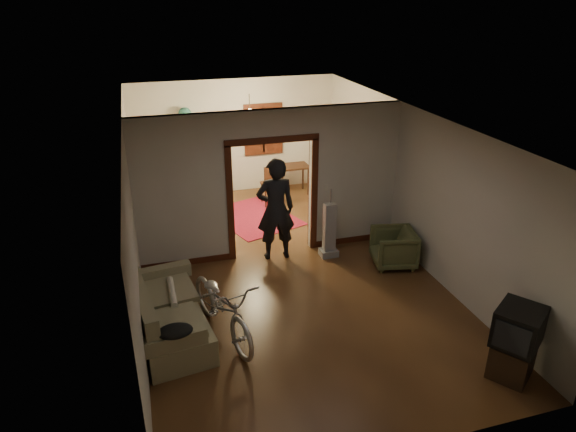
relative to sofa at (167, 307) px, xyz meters
name	(u,v)px	position (x,y,z in m)	size (l,w,h in m)	color
floor	(283,269)	(2.15, 1.36, -0.46)	(5.00, 8.50, 0.01)	#402614
ceiling	(283,118)	(2.15, 1.36, 2.34)	(5.00, 8.50, 0.01)	white
wall_back	(235,137)	(2.15, 5.61, 0.94)	(5.00, 0.02, 2.80)	beige
wall_left	(133,215)	(-0.35, 1.36, 0.94)	(0.02, 8.50, 2.80)	beige
wall_right	(413,184)	(4.65, 1.36, 0.94)	(0.02, 8.50, 2.80)	beige
partition_wall	(272,184)	(2.15, 2.11, 0.94)	(5.00, 0.14, 2.80)	beige
door_casing	(272,199)	(2.15, 2.11, 0.64)	(1.74, 0.20, 2.32)	#401A0E
far_window	(263,129)	(2.85, 5.57, 1.09)	(0.98, 0.06, 1.28)	black
chandelier	(250,113)	(2.15, 3.86, 1.89)	(0.24, 0.24, 0.24)	#FFE0A5
light_switch	(326,187)	(3.20, 2.04, 0.79)	(0.08, 0.01, 0.12)	silver
sofa	(167,307)	(0.00, 0.00, 0.00)	(0.91, 2.01, 0.93)	#6F6D4A
rolled_paper	(172,292)	(0.10, 0.30, 0.07)	(0.10, 0.10, 0.78)	beige
jacket	(175,331)	(0.05, -0.91, 0.22)	(0.46, 0.34, 0.13)	black
bicycle	(223,306)	(0.77, -0.24, 0.04)	(0.66, 1.90, 1.00)	silver
armchair	(393,248)	(4.15, 0.97, -0.12)	(0.74, 0.76, 0.69)	#4C552F
tv_stand	(512,360)	(4.26, -2.19, -0.22)	(0.53, 0.48, 0.48)	black
crt_tv	(519,327)	(4.26, -2.19, 0.31)	(0.60, 0.53, 0.51)	black
vacuum	(329,230)	(3.14, 1.64, 0.08)	(0.33, 0.27, 1.08)	gray
person	(276,209)	(2.15, 1.89, 0.52)	(0.72, 0.47, 1.97)	black
oriental_rug	(254,217)	(2.17, 3.81, -0.46)	(1.53, 2.00, 0.02)	maroon
locker	(189,161)	(0.96, 5.38, 0.51)	(0.97, 0.54, 1.94)	#252F1C
globe	(185,120)	(0.96, 5.38, 1.48)	(0.30, 0.30, 0.30)	#1E5972
desk	(289,180)	(3.35, 5.02, -0.11)	(0.97, 0.54, 0.71)	#341D11
desk_chair	(271,184)	(2.75, 4.47, 0.04)	(0.45, 0.45, 1.00)	#341D11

